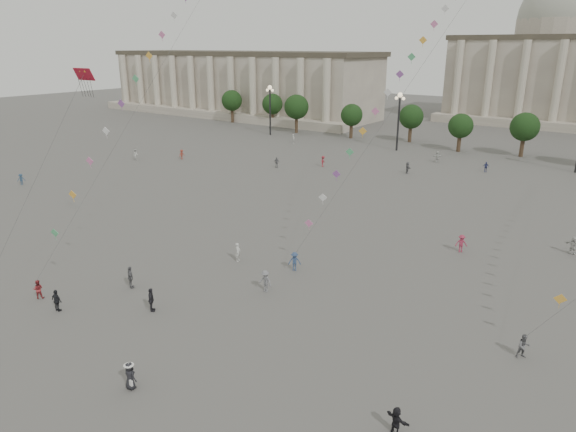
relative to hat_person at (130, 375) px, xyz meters
The scene contains 28 objects.
ground 5.01m from the hat_person, 118.54° to the left, with size 360.00×360.00×0.00m, color #514F4D.
hall_west 125.26m from the hat_person, 128.22° to the left, with size 84.00×26.22×17.20m.
hall_central 134.24m from the hat_person, 91.01° to the left, with size 48.30×34.30×35.50m.
tree_row 82.49m from the hat_person, 91.64° to the left, with size 137.12×5.12×8.00m.
lamp_post_far_west 88.38m from the hat_person, 122.50° to the left, with size 2.00×0.90×10.65m.
lamp_post_mid_west 76.61m from the hat_person, 103.14° to the left, with size 2.00×0.90×10.65m.
person_crowd_0 66.44m from the hat_person, 88.98° to the left, with size 0.95×0.39×1.62m, color navy.
person_crowd_1 64.27m from the hat_person, 141.31° to the left, with size 0.92×0.72×1.89m, color silver.
person_crowd_2 63.21m from the hat_person, 134.34° to the left, with size 1.10×0.63×1.70m, color maroon.
person_crowd_3 15.00m from the hat_person, 22.04° to the left, with size 1.41×0.45×1.52m, color black.
person_crowd_4 69.17m from the hat_person, 96.18° to the left, with size 1.75×0.56×1.89m, color silver.
person_crowd_5 53.68m from the hat_person, 158.15° to the left, with size 1.04×0.60×1.61m, color navy.
person_crowd_6 14.26m from the hat_person, 95.30° to the left, with size 1.18×0.68×1.83m, color slate.
person_crowd_7 41.23m from the hat_person, 64.97° to the left, with size 1.65×0.53×1.78m, color beige.
person_crowd_8 32.86m from the hat_person, 74.65° to the left, with size 1.12×0.65×1.74m, color #9C2A45.
person_crowd_10 78.08m from the hat_person, 118.37° to the left, with size 0.71×0.46×1.94m, color #B4B5B0.
person_crowd_12 59.04m from the hat_person, 98.11° to the left, with size 1.65×0.53×1.78m, color slate.
person_crowd_13 18.97m from the hat_person, 112.19° to the left, with size 0.64×0.42×1.76m, color silver.
person_crowd_16 56.68m from the hat_person, 118.55° to the left, with size 1.01×0.42×1.72m, color slate.
person_crowd_17 58.74m from the hat_person, 111.30° to the left, with size 1.15×0.66×1.78m, color maroon.
tourist_1 9.14m from the hat_person, 132.61° to the left, with size 1.08×0.45×1.85m, color #232227.
tourist_3 13.44m from the hat_person, 141.97° to the left, with size 1.10×0.46×1.88m, color #5C5B60.
tourist_4 12.15m from the hat_person, 167.55° to the left, with size 1.01×0.42×1.72m, color black.
kite_flyer_0 15.25m from the hat_person, 169.01° to the left, with size 0.75×0.58×1.54m, color maroon.
kite_flyer_1 18.97m from the hat_person, 95.32° to the left, with size 1.11×0.64×1.72m, color navy.
kite_flyer_2 24.15m from the hat_person, 43.23° to the left, with size 0.79×0.61×1.62m, color #5E5D62.
hat_person is the anchor object (origin of this frame).
dragon_kite 25.76m from the hat_person, 148.53° to the left, with size 5.20×8.30×23.31m.
Camera 1 is at (24.32, -19.24, 18.85)m, focal length 32.00 mm.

